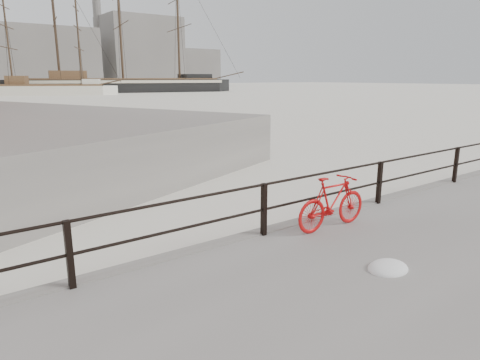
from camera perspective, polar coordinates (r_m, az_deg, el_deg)
ground at (r=13.70m, az=25.90°, el=-1.55°), size 400.00×400.00×0.00m
guardrail at (r=13.45m, az=26.83°, el=1.82°), size 28.00×0.10×1.00m
bicycle at (r=8.51m, az=12.21°, el=-2.92°), size 1.76×0.32×1.06m
barque_black at (r=98.73m, az=-15.19°, el=11.21°), size 58.59×29.32×31.99m
schooner_mid at (r=87.68m, az=-24.08°, el=10.28°), size 28.35×20.72×19.03m
industrial_west at (r=149.54m, az=-25.04°, el=14.54°), size 32.00×18.00×18.00m
industrial_mid at (r=165.37m, az=-13.15°, el=16.25°), size 26.00×20.00×24.00m
industrial_east at (r=180.07m, az=-6.80°, el=14.66°), size 20.00×16.00×14.00m
smokestack at (r=166.10m, az=-18.43°, el=19.39°), size 2.80×2.80×44.00m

